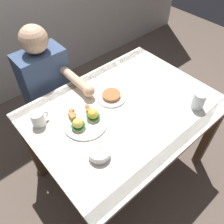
% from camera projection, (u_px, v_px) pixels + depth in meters
% --- Properties ---
extents(ground_plane, '(6.00, 6.00, 0.00)m').
position_uv_depth(ground_plane, '(121.00, 166.00, 2.02)').
color(ground_plane, brown).
extents(dining_table, '(1.20, 0.90, 0.74)m').
position_uv_depth(dining_table, '(124.00, 119.00, 1.56)').
color(dining_table, silver).
rests_on(dining_table, ground_plane).
extents(eggs_benedict_plate, '(0.27, 0.27, 0.09)m').
position_uv_depth(eggs_benedict_plate, '(85.00, 121.00, 1.37)').
color(eggs_benedict_plate, white).
rests_on(eggs_benedict_plate, dining_table).
extents(fruit_bowl, '(0.12, 0.12, 0.06)m').
position_uv_depth(fruit_bowl, '(99.00, 153.00, 1.22)').
color(fruit_bowl, white).
rests_on(fruit_bowl, dining_table).
extents(coffee_mug, '(0.11, 0.08, 0.09)m').
position_uv_depth(coffee_mug, '(38.00, 118.00, 1.35)').
color(coffee_mug, white).
rests_on(coffee_mug, dining_table).
extents(fork, '(0.13, 0.11, 0.00)m').
position_uv_depth(fork, '(143.00, 69.00, 1.76)').
color(fork, silver).
rests_on(fork, dining_table).
extents(water_glass_near, '(0.08, 0.08, 0.12)m').
position_uv_depth(water_glass_near, '(198.00, 102.00, 1.45)').
color(water_glass_near, silver).
rests_on(water_glass_near, dining_table).
extents(side_plate, '(0.20, 0.20, 0.04)m').
position_uv_depth(side_plate, '(111.00, 96.00, 1.54)').
color(side_plate, white).
rests_on(side_plate, dining_table).
extents(diner_person, '(0.34, 0.54, 1.14)m').
position_uv_depth(diner_person, '(49.00, 88.00, 1.75)').
color(diner_person, '#33333D').
rests_on(diner_person, ground_plane).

